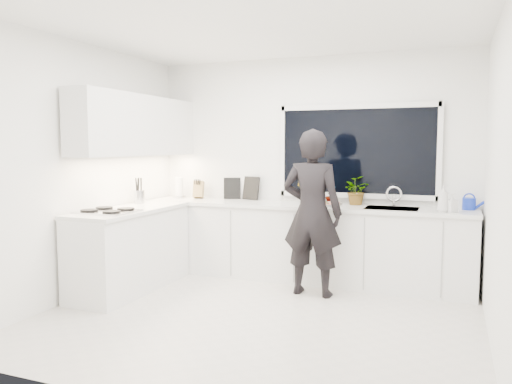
% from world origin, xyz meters
% --- Properties ---
extents(floor, '(4.00, 3.50, 0.02)m').
position_xyz_m(floor, '(0.00, 0.00, -0.01)').
color(floor, beige).
rests_on(floor, ground).
extents(wall_back, '(4.00, 0.02, 2.70)m').
position_xyz_m(wall_back, '(0.00, 1.76, 1.35)').
color(wall_back, white).
rests_on(wall_back, ground).
extents(wall_left, '(0.02, 3.50, 2.70)m').
position_xyz_m(wall_left, '(-2.01, 0.00, 1.35)').
color(wall_left, white).
rests_on(wall_left, ground).
extents(wall_right, '(0.02, 3.50, 2.70)m').
position_xyz_m(wall_right, '(2.01, 0.00, 1.35)').
color(wall_right, white).
rests_on(wall_right, ground).
extents(ceiling, '(4.00, 3.50, 0.02)m').
position_xyz_m(ceiling, '(0.00, 0.00, 2.71)').
color(ceiling, white).
rests_on(ceiling, wall_back).
extents(window, '(1.80, 0.02, 1.00)m').
position_xyz_m(window, '(0.60, 1.73, 1.55)').
color(window, black).
rests_on(window, wall_back).
extents(base_cabinets_back, '(3.92, 0.58, 0.88)m').
position_xyz_m(base_cabinets_back, '(0.00, 1.45, 0.44)').
color(base_cabinets_back, white).
rests_on(base_cabinets_back, floor).
extents(base_cabinets_left, '(0.58, 1.60, 0.88)m').
position_xyz_m(base_cabinets_left, '(-1.67, 0.35, 0.44)').
color(base_cabinets_left, white).
rests_on(base_cabinets_left, floor).
extents(countertop_back, '(3.94, 0.62, 0.04)m').
position_xyz_m(countertop_back, '(0.00, 1.44, 0.90)').
color(countertop_back, silver).
rests_on(countertop_back, base_cabinets_back).
extents(countertop_left, '(0.62, 1.60, 0.04)m').
position_xyz_m(countertop_left, '(-1.67, 0.35, 0.90)').
color(countertop_left, silver).
rests_on(countertop_left, base_cabinets_left).
extents(upper_cabinets, '(0.34, 2.10, 0.70)m').
position_xyz_m(upper_cabinets, '(-1.79, 0.70, 1.85)').
color(upper_cabinets, white).
rests_on(upper_cabinets, wall_left).
extents(sink, '(0.58, 0.42, 0.14)m').
position_xyz_m(sink, '(1.05, 1.45, 0.87)').
color(sink, silver).
rests_on(sink, countertop_back).
extents(faucet, '(0.03, 0.03, 0.22)m').
position_xyz_m(faucet, '(1.05, 1.65, 1.03)').
color(faucet, silver).
rests_on(faucet, countertop_back).
extents(stovetop, '(0.56, 0.48, 0.03)m').
position_xyz_m(stovetop, '(-1.69, -0.00, 0.94)').
color(stovetop, black).
rests_on(stovetop, countertop_left).
extents(person, '(0.67, 0.45, 1.79)m').
position_xyz_m(person, '(0.28, 0.90, 0.90)').
color(person, black).
rests_on(person, floor).
extents(pizza_tray, '(0.44, 0.35, 0.03)m').
position_xyz_m(pizza_tray, '(0.25, 1.42, 0.94)').
color(pizza_tray, silver).
rests_on(pizza_tray, countertop_back).
extents(pizza, '(0.40, 0.31, 0.01)m').
position_xyz_m(pizza, '(0.25, 1.42, 0.95)').
color(pizza, '#CB421B').
rests_on(pizza, pizza_tray).
extents(watering_can, '(0.17, 0.17, 0.13)m').
position_xyz_m(watering_can, '(1.85, 1.61, 0.98)').
color(watering_can, '#122CB1').
rests_on(watering_can, countertop_back).
extents(paper_towel_roll, '(0.13, 0.13, 0.26)m').
position_xyz_m(paper_towel_roll, '(-1.73, 1.55, 1.05)').
color(paper_towel_roll, white).
rests_on(paper_towel_roll, countertop_back).
extents(knife_block, '(0.15, 0.13, 0.22)m').
position_xyz_m(knife_block, '(-1.46, 1.59, 1.03)').
color(knife_block, '#9D6F49').
rests_on(knife_block, countertop_back).
extents(utensil_crock, '(0.16, 0.16, 0.16)m').
position_xyz_m(utensil_crock, '(-1.85, 0.80, 1.00)').
color(utensil_crock, silver).
rests_on(utensil_crock, countertop_left).
extents(picture_frame_large, '(0.21, 0.11, 0.28)m').
position_xyz_m(picture_frame_large, '(-1.02, 1.69, 1.06)').
color(picture_frame_large, black).
rests_on(picture_frame_large, countertop_back).
extents(picture_frame_small, '(0.24, 0.10, 0.30)m').
position_xyz_m(picture_frame_small, '(-0.75, 1.69, 1.07)').
color(picture_frame_small, black).
rests_on(picture_frame_small, countertop_back).
extents(herb_plants, '(0.93, 0.37, 0.34)m').
position_xyz_m(herb_plants, '(0.44, 1.61, 1.08)').
color(herb_plants, '#26662D').
rests_on(herb_plants, countertop_back).
extents(soap_bottles, '(0.23, 0.15, 0.29)m').
position_xyz_m(soap_bottles, '(1.62, 1.30, 1.05)').
color(soap_bottles, '#D8BF66').
rests_on(soap_bottles, countertop_back).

